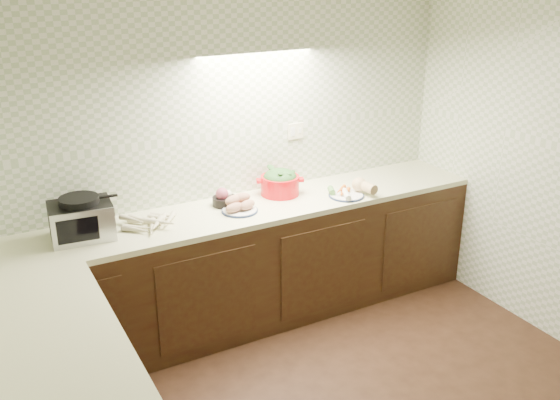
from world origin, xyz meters
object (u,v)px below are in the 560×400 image
parsnip_pile (153,221)px  onion_bowl (224,199)px  toaster_oven (81,219)px  sweet_potato_plate (239,205)px  dutch_oven (280,182)px  veg_plate (352,189)px

parsnip_pile → onion_bowl: bearing=10.4°
parsnip_pile → onion_bowl: size_ratio=2.18×
toaster_oven → parsnip_pile: bearing=1.6°
sweet_potato_plate → dutch_oven: bearing=20.7°
dutch_oven → veg_plate: size_ratio=1.18×
onion_bowl → parsnip_pile: bearing=-169.6°
onion_bowl → veg_plate: (0.92, -0.26, -0.01)m
parsnip_pile → veg_plate: (1.48, -0.16, 0.01)m
parsnip_pile → dutch_oven: (1.01, 0.11, 0.07)m
sweet_potato_plate → dutch_oven: size_ratio=0.68×
toaster_oven → dutch_oven: 1.46m
veg_plate → dutch_oven: bearing=150.5°
veg_plate → toaster_oven: bearing=174.5°
onion_bowl → veg_plate: bearing=-15.8°
toaster_oven → onion_bowl: toaster_oven is taller
onion_bowl → dutch_oven: size_ratio=0.46×
parsnip_pile → sweet_potato_plate: (0.60, -0.05, 0.01)m
sweet_potato_plate → veg_plate: (0.88, -0.11, -0.00)m
sweet_potato_plate → veg_plate: size_ratio=0.80×
dutch_oven → veg_plate: bearing=-6.8°
dutch_oven → sweet_potato_plate: bearing=-136.6°
parsnip_pile → sweet_potato_plate: size_ratio=1.48×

